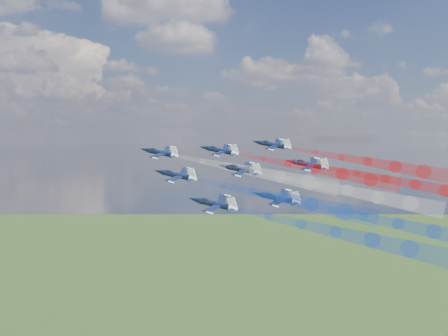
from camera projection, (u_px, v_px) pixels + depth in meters
name	position (u px, v px, depth m)	size (l,w,h in m)	color
jet_lead	(161.00, 153.00, 148.18)	(10.11, 12.64, 3.37)	black
trail_lead	(253.00, 171.00, 138.07)	(4.21, 44.18, 4.21)	white
jet_inner_left	(177.00, 175.00, 134.25)	(10.11, 12.64, 3.37)	black
trail_inner_left	(281.00, 198.00, 124.14)	(4.21, 44.18, 4.21)	blue
jet_inner_right	(220.00, 151.00, 152.12)	(10.11, 12.64, 3.37)	black
trail_inner_right	(315.00, 169.00, 142.00)	(4.21, 44.18, 4.21)	red
jet_outer_left	(215.00, 204.00, 120.14)	(10.11, 12.64, 3.37)	black
trail_outer_left	(336.00, 232.00, 110.02)	(4.21, 44.18, 4.21)	blue
jet_center_third	(241.00, 170.00, 138.75)	(10.11, 12.64, 3.37)	black
trail_center_third	(347.00, 191.00, 128.64)	(4.21, 44.18, 4.21)	white
jet_outer_right	(273.00, 145.00, 157.19)	(10.11, 12.64, 3.37)	black
trail_outer_right	(368.00, 162.00, 147.08)	(4.21, 44.18, 4.21)	red
jet_rear_left	(278.00, 198.00, 126.41)	(10.11, 12.64, 3.37)	black
trail_rear_left	(398.00, 224.00, 116.30)	(4.21, 44.18, 4.21)	blue
jet_rear_right	(309.00, 164.00, 144.10)	(10.11, 12.64, 3.37)	black
trail_rear_right	(415.00, 185.00, 133.99)	(4.21, 44.18, 4.21)	red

